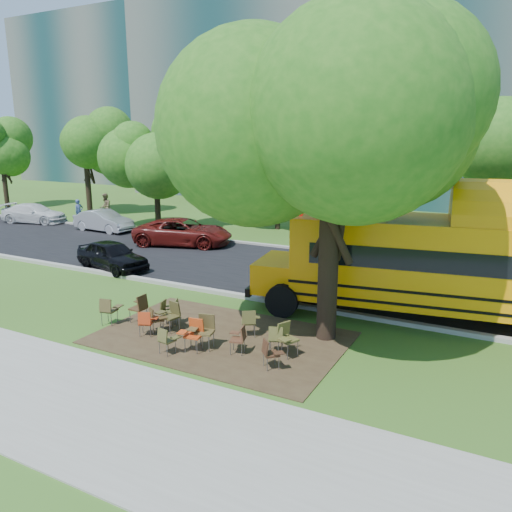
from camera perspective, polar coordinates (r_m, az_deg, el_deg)
The scene contains 35 objects.
ground at distance 15.51m, azimuth -6.28°, elevation -8.00°, with size 160.00×160.00×0.00m, color #355019.
sidewalk at distance 12.09m, azimuth -20.09°, elevation -15.21°, with size 60.00×4.00×0.04m, color gray.
dirt_patch at distance 14.61m, azimuth -4.09°, elevation -9.28°, with size 7.00×4.50×0.03m, color #382819.
asphalt_road at distance 21.35m, azimuth 4.25°, elevation -1.85°, with size 80.00×8.00×0.04m, color black.
kerb_near at distance 17.89m, azimuth -0.91°, elevation -4.71°, with size 80.00×0.25×0.14m, color gray.
kerb_far at distance 25.04m, azimuth 8.02°, elevation 0.47°, with size 80.00×0.25×0.14m, color gray.
building_main at distance 50.84m, azimuth 9.62°, elevation 19.36°, with size 38.00×16.00×22.00m, color #60615C.
building_left at distance 69.60m, azimuth -14.48°, elevation 16.68°, with size 26.00×14.00×20.00m, color #60615C.
bg_tree_0 at distance 32.06m, azimuth -11.45°, elevation 11.30°, with size 5.20×5.20×7.18m.
bg_tree_1 at distance 38.95m, azimuth -19.00°, elevation 12.40°, with size 6.00×6.00×8.40m.
bg_tree_2 at distance 30.89m, azimuth 2.55°, elevation 10.81°, with size 4.80×4.80×6.62m.
bg_tree_5 at distance 44.49m, azimuth -27.15°, elevation 10.96°, with size 5.40×5.40×7.51m.
main_tree at distance 13.59m, azimuth 8.72°, elevation 12.07°, with size 7.20×7.20×8.97m.
school_bus at distance 16.49m, azimuth 24.80°, elevation -1.11°, with size 13.39×4.70×3.21m.
chair_0 at distance 15.99m, azimuth -16.49°, elevation -5.76°, with size 0.59×0.60×0.87m.
chair_1 at distance 15.05m, azimuth -11.45°, elevation -6.90°, with size 0.67×0.53×0.78m.
chair_2 at distance 14.84m, azimuth -12.43°, elevation -7.25°, with size 0.54×0.62×0.79m.
chair_3 at distance 15.07m, azimuth -9.69°, elevation -6.47°, with size 0.68×0.53×0.91m.
chair_4 at distance 13.54m, azimuth -10.21°, elevation -9.26°, with size 0.56×0.45×0.77m.
chair_5 at distance 13.65m, azimuth -7.16°, elevation -8.58°, with size 0.61×0.61×0.90m.
chair_6 at distance 13.40m, azimuth -1.92°, elevation -9.22°, with size 0.57×0.54×0.79m.
chair_7 at distance 12.56m, azimuth 1.58°, elevation -10.88°, with size 0.67×0.53×0.78m.
chair_8 at distance 15.89m, azimuth -13.14°, elevation -5.54°, with size 0.54×0.60×0.93m.
chair_9 at distance 15.65m, azimuth -9.39°, elevation -5.97°, with size 0.64×0.54×0.80m.
chair_10 at distance 15.60m, azimuth -10.21°, elevation -6.10°, with size 0.56×0.53×0.79m.
chair_11 at distance 14.45m, azimuth -0.74°, elevation -7.34°, with size 0.56×0.70×0.84m.
chair_12 at distance 13.26m, azimuth 3.45°, elevation -9.12°, with size 0.59×0.75×0.92m.
chair_13 at distance 13.39m, azimuth 2.40°, elevation -9.18°, with size 0.55×0.63×0.81m.
chair_14 at distance 13.75m, azimuth -5.94°, elevation -8.19°, with size 0.66×0.69×0.97m.
black_car at distance 22.52m, azimuth -16.12°, elevation 0.08°, with size 1.51×3.76×1.28m, color black.
bg_car_silver at distance 31.82m, azimuth -17.02°, elevation 3.86°, with size 1.38×3.97×1.31m, color #AAA9AF.
bg_car_white at distance 36.58m, azimuth -24.02°, elevation 4.45°, with size 1.80×4.42×1.28m, color silver.
bg_car_red at distance 26.75m, azimuth -8.32°, elevation 2.72°, with size 2.38×5.17×1.44m, color #4F100D.
pedestrian_a at distance 35.18m, azimuth -19.57°, elevation 4.80°, with size 0.59×0.39×1.62m, color #354777.
pedestrian_b at distance 36.03m, azimuth -16.82°, elevation 5.39°, with size 0.90×0.70×1.86m, color #766047.
Camera 1 is at (8.17, -11.90, 5.67)m, focal length 35.00 mm.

